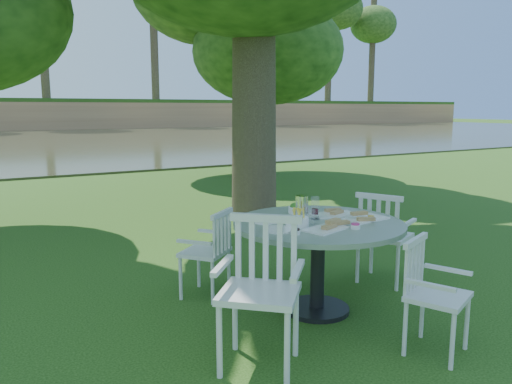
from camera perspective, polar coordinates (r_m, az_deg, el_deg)
ground at (r=5.41m, az=1.09°, el=-9.23°), size 140.00×140.00×0.00m
table at (r=4.28m, az=7.12°, el=-5.30°), size 1.44×1.44×0.79m
chair_ne at (r=5.08m, az=14.17°, el=-4.38°), size 0.59×0.61×0.92m
chair_nw at (r=4.64m, az=-4.96°, el=-6.24°), size 0.56×0.56×0.82m
chair_sw at (r=3.46m, az=0.73°, el=-9.81°), size 0.70×0.70×1.01m
chair_se at (r=3.83m, az=18.96°, el=-10.14°), size 0.53×0.52×0.82m
tableware at (r=4.25m, az=6.23°, el=-2.80°), size 1.18×0.88×0.21m
river at (r=27.55m, az=-24.90°, el=5.05°), size 100.00×28.00×0.12m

